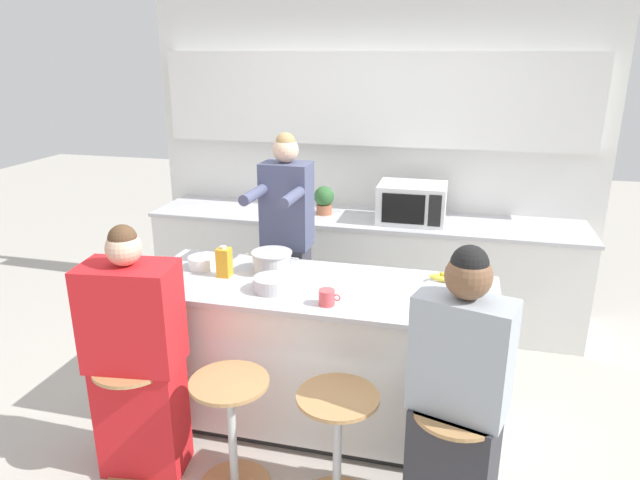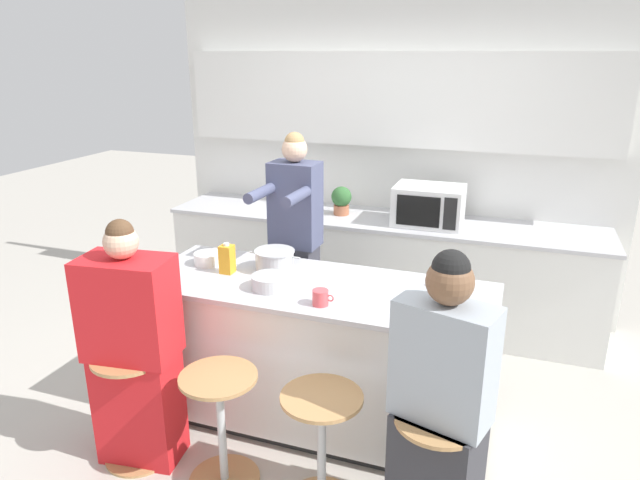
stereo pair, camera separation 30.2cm
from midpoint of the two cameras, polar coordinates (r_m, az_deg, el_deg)
The scene contains 19 objects.
ground_plane at distance 3.76m, azimuth -2.71°, elevation -17.40°, with size 16.00×16.00×0.00m, color #B2ADA3.
wall_back at distance 4.93m, azimuth 3.39°, elevation 10.68°, with size 3.86×0.22×2.70m.
back_counter at distance 4.89m, azimuth 2.43°, elevation -2.68°, with size 3.58×0.69×0.89m.
kitchen_island at distance 3.52m, azimuth -2.82°, elevation -11.31°, with size 2.07×0.78×0.91m.
bar_stool_leftmost at distance 3.38m, azimuth -20.43°, elevation -15.72°, with size 0.40×0.40×0.65m.
bar_stool_center_left at distance 3.12m, azimuth -11.71°, elevation -17.94°, with size 0.40×0.40×0.65m.
bar_stool_center_right at distance 2.96m, azimuth -1.35°, elevation -19.75°, with size 0.40×0.40×0.65m.
bar_stool_rightmost at distance 2.90m, azimuth 10.02°, elevation -21.00°, with size 0.40×0.40×0.65m.
person_cooking at distance 3.95m, azimuth -5.47°, elevation -1.63°, with size 0.34×0.55×1.70m.
person_wrapped_blanket at distance 3.23m, azimuth -20.50°, elevation -11.37°, with size 0.50×0.34×1.41m.
person_seated_near at distance 2.74m, azimuth 10.38°, elevation -16.15°, with size 0.47×0.36×1.44m.
cooking_pot at distance 3.51m, azimuth -7.28°, elevation -2.21°, with size 0.34×0.25×0.13m.
fruit_bowl at distance 3.66m, azimuth -14.02°, elevation -2.23°, with size 0.17×0.17×0.08m.
mixing_bowl_steel at distance 3.25m, azimuth -7.52°, elevation -4.41°, with size 0.21×0.21×0.08m.
coffee_cup_near at distance 3.05m, azimuth -2.15°, elevation -5.81°, with size 0.12×0.09×0.09m.
banana_bunch at distance 3.40m, azimuth 9.52°, elevation -3.74°, with size 0.16×0.12×0.05m.
juice_carton at distance 3.49m, azimuth -11.99°, elevation -2.19°, with size 0.08×0.08×0.19m.
microwave at distance 4.60m, azimuth 7.33°, elevation 3.68°, with size 0.53×0.41×0.31m.
potted_plant at distance 4.79m, azimuth -1.40°, elevation 4.08°, with size 0.17×0.17×0.24m.
Camera 1 is at (0.76, -2.96, 2.20)m, focal length 32.00 mm.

